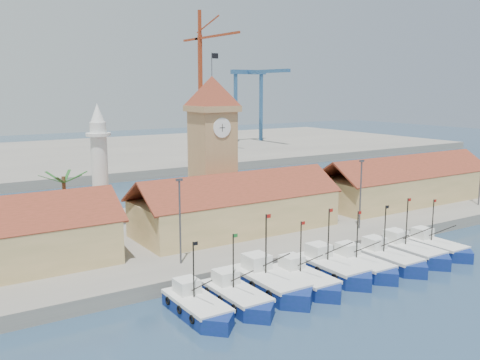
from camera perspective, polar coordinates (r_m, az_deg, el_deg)
ground at (r=54.88m, az=11.12°, el=-11.39°), size 400.00×400.00×0.00m
quay at (r=72.87m, az=-2.09°, el=-5.22°), size 140.00×32.00×1.50m
terminal at (r=151.99m, az=-18.94°, el=2.27°), size 240.00×80.00×2.00m
boat_0 at (r=48.02m, az=-4.44°, el=-13.49°), size 3.32×9.10×6.88m
boat_1 at (r=49.92m, az=-0.19°, el=-12.51°), size 3.37×9.22×6.98m
boat_2 at (r=52.95m, az=3.38°, el=-11.05°), size 3.89×10.65×8.06m
boat_3 at (r=54.36m, az=7.01°, el=-10.66°), size 3.38×9.27×7.02m
boat_4 at (r=57.82m, az=9.94°, el=-9.40°), size 3.66×10.03×7.59m
boat_5 at (r=59.61m, az=12.87°, el=-8.97°), size 3.39×9.28×7.02m
boat_6 at (r=62.33m, az=15.65°, el=-8.23°), size 3.47×9.51×7.20m
boat_7 at (r=65.65m, az=17.82°, el=-7.39°), size 3.60×9.87×7.46m
boat_8 at (r=68.76m, az=20.26°, el=-6.81°), size 3.31×9.07×6.86m
hall_center at (r=68.77m, az=-0.40°, el=-3.35°), size 27.04×10.13×7.61m
hall_right at (r=89.74m, az=17.11°, el=-0.66°), size 31.20×10.13×7.61m
clock_tower at (r=72.49m, az=-2.95°, el=3.72°), size 5.80×5.80×22.70m
minaret at (r=68.54m, az=-14.72°, el=1.16°), size 3.00×3.00×16.30m
palm_tree at (r=65.89m, az=-18.17°, el=-2.43°), size 5.60×5.03×8.39m
lamp_posts at (r=62.08m, az=3.96°, el=-2.47°), size 80.70×0.25×9.03m
crane_red_right at (r=160.20m, az=-4.04°, el=11.38°), size 1.00×31.39×39.77m
gantry at (r=173.43m, az=1.54°, el=9.99°), size 13.00×22.00×23.20m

